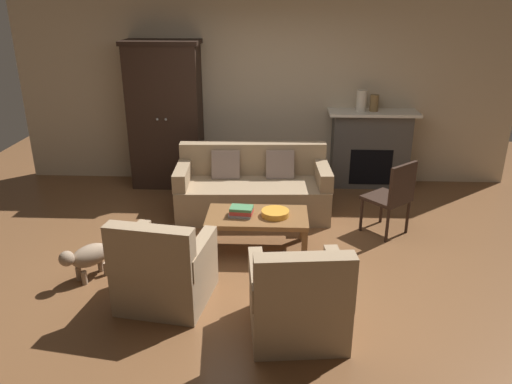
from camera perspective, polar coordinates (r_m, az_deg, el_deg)
The scene contains 14 objects.
ground_plane at distance 5.44m, azimuth 0.04°, elevation -7.55°, with size 9.60×9.60×0.00m, color brown.
back_wall at distance 7.40m, azimuth 0.97°, elevation 11.91°, with size 7.20×0.10×2.80m, color beige.
fireplace at distance 7.46m, azimuth 12.90°, elevation 4.88°, with size 1.26×0.48×1.12m.
armoire at distance 7.32m, azimuth -10.27°, elevation 8.61°, with size 1.06×0.57×2.08m.
couch at distance 6.41m, azimuth -0.35°, elevation 0.27°, with size 1.96×0.94×0.86m.
coffee_table at distance 5.45m, azimuth 0.13°, elevation -3.16°, with size 1.10×0.60×0.42m.
fruit_bowl at distance 5.40m, azimuth 2.22°, elevation -2.43°, with size 0.30×0.30×0.06m, color orange.
book_stack at distance 5.39m, azimuth -1.69°, elevation -2.22°, with size 0.27×0.20×0.10m.
mantel_vase_cream at distance 7.25m, azimuth 11.96°, elevation 10.18°, with size 0.14×0.14×0.30m, color beige.
mantel_vase_bronze at distance 7.28m, azimuth 13.36°, elevation 9.86°, with size 0.12×0.12×0.23m, color olive.
armchair_near_left at distance 4.65m, azimuth -10.44°, elevation -8.93°, with size 0.88×0.88×0.88m.
armchair_near_right at distance 4.19m, azimuth 4.84°, elevation -12.38°, with size 0.85×0.85×0.88m.
side_chair_wooden at distance 5.96m, azimuth 15.40°, elevation -0.23°, with size 0.62×0.62×0.90m.
dog at distance 5.23m, azimuth -18.70°, elevation -7.04°, with size 0.44×0.47×0.39m.
Camera 1 is at (0.22, -4.74, 2.65)m, focal length 35.01 mm.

